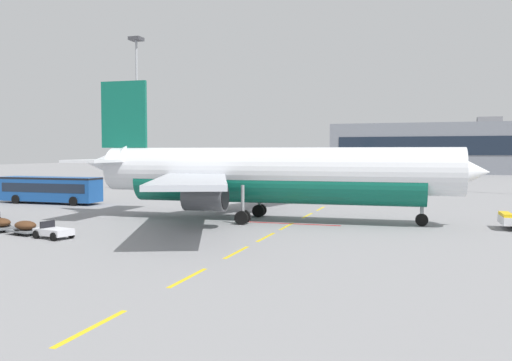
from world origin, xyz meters
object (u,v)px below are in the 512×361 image
object	(u,v)px
airliner_foreground	(268,174)
apron_shuttle_bus	(50,188)
baggage_train	(26,227)
apron_light_mast_near	(137,95)

from	to	relation	value
airliner_foreground	apron_shuttle_bus	xyz separation A→B (m)	(-27.65, 6.85, -2.20)
airliner_foreground	baggage_train	bearing A→B (deg)	-138.18
apron_shuttle_bus	apron_light_mast_near	distance (m)	24.92
airliner_foreground	apron_light_mast_near	bearing A→B (deg)	135.81
apron_shuttle_bus	apron_light_mast_near	size ratio (longest dim) A/B	0.52
apron_shuttle_bus	baggage_train	bearing A→B (deg)	-54.92
apron_shuttle_bus	apron_light_mast_near	bearing A→B (deg)	93.82
airliner_foreground	apron_shuttle_bus	distance (m)	28.56
airliner_foreground	apron_light_mast_near	xyz separation A→B (m)	(-29.07, 28.26, 10.47)
airliner_foreground	apron_light_mast_near	world-z (taller)	apron_light_mast_near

